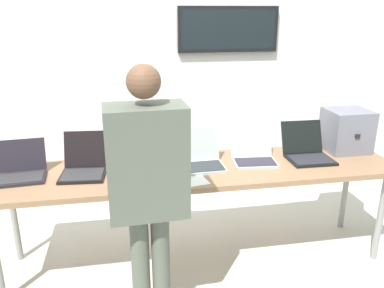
{
  "coord_description": "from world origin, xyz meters",
  "views": [
    {
      "loc": [
        -0.52,
        -2.63,
        1.89
      ],
      "look_at": [
        -0.01,
        0.2,
        0.91
      ],
      "focal_mm": 36.39,
      "sensor_mm": 36.0,
      "label": 1
    }
  ],
  "objects_px": {
    "equipment_box": "(346,130)",
    "laptop_station_4": "(253,155)",
    "workbench": "(198,174)",
    "laptop_station_3": "(201,158)",
    "laptop_station_5": "(307,151)",
    "laptop_station_0": "(21,169)",
    "laptop_station_1": "(84,165)",
    "laptop_station_2": "(139,161)",
    "person": "(147,180)"
  },
  "relations": [
    {
      "from": "equipment_box",
      "to": "laptop_station_4",
      "type": "relative_size",
      "value": 0.98
    },
    {
      "from": "laptop_station_5",
      "to": "person",
      "type": "xyz_separation_m",
      "value": [
        -1.3,
        -0.67,
        0.14
      ]
    },
    {
      "from": "equipment_box",
      "to": "laptop_station_0",
      "type": "xyz_separation_m",
      "value": [
        -2.54,
        -0.11,
        -0.12
      ]
    },
    {
      "from": "equipment_box",
      "to": "laptop_station_4",
      "type": "height_order",
      "value": "equipment_box"
    },
    {
      "from": "laptop_station_2",
      "to": "laptop_station_1",
      "type": "bearing_deg",
      "value": -177.75
    },
    {
      "from": "laptop_station_2",
      "to": "laptop_station_4",
      "type": "relative_size",
      "value": 1.07
    },
    {
      "from": "laptop_station_0",
      "to": "laptop_station_1",
      "type": "height_order",
      "value": "laptop_station_1"
    },
    {
      "from": "workbench",
      "to": "laptop_station_1",
      "type": "xyz_separation_m",
      "value": [
        -0.82,
        0.05,
        0.11
      ]
    },
    {
      "from": "equipment_box",
      "to": "laptop_station_1",
      "type": "distance_m",
      "value": 2.12
    },
    {
      "from": "equipment_box",
      "to": "laptop_station_2",
      "type": "height_order",
      "value": "equipment_box"
    },
    {
      "from": "workbench",
      "to": "laptop_station_5",
      "type": "bearing_deg",
      "value": 3.25
    },
    {
      "from": "equipment_box",
      "to": "laptop_station_3",
      "type": "distance_m",
      "value": 1.26
    },
    {
      "from": "laptop_station_1",
      "to": "laptop_station_3",
      "type": "height_order",
      "value": "laptop_station_1"
    },
    {
      "from": "laptop_station_3",
      "to": "laptop_station_5",
      "type": "xyz_separation_m",
      "value": [
        0.86,
        0.01,
        -0.0
      ]
    },
    {
      "from": "workbench",
      "to": "laptop_station_3",
      "type": "xyz_separation_m",
      "value": [
        0.03,
        0.04,
        0.11
      ]
    },
    {
      "from": "workbench",
      "to": "laptop_station_4",
      "type": "relative_size",
      "value": 8.53
    },
    {
      "from": "laptop_station_2",
      "to": "laptop_station_5",
      "type": "bearing_deg",
      "value": -0.83
    },
    {
      "from": "equipment_box",
      "to": "laptop_station_2",
      "type": "bearing_deg",
      "value": -176.72
    },
    {
      "from": "laptop_station_4",
      "to": "person",
      "type": "bearing_deg",
      "value": -141.71
    },
    {
      "from": "laptop_station_1",
      "to": "laptop_station_5",
      "type": "distance_m",
      "value": 1.71
    },
    {
      "from": "laptop_station_3",
      "to": "laptop_station_4",
      "type": "bearing_deg",
      "value": 2.62
    },
    {
      "from": "workbench",
      "to": "laptop_station_3",
      "type": "height_order",
      "value": "laptop_station_3"
    },
    {
      "from": "equipment_box",
      "to": "workbench",
      "type": "bearing_deg",
      "value": -172.57
    },
    {
      "from": "laptop_station_4",
      "to": "laptop_station_1",
      "type": "bearing_deg",
      "value": -179.71
    },
    {
      "from": "laptop_station_2",
      "to": "laptop_station_4",
      "type": "xyz_separation_m",
      "value": [
        0.88,
        -0.01,
        -0.0
      ]
    },
    {
      "from": "laptop_station_2",
      "to": "laptop_station_5",
      "type": "distance_m",
      "value": 1.32
    },
    {
      "from": "laptop_station_4",
      "to": "equipment_box",
      "type": "bearing_deg",
      "value": 7.31
    },
    {
      "from": "workbench",
      "to": "laptop_station_0",
      "type": "bearing_deg",
      "value": 177.3
    },
    {
      "from": "laptop_station_5",
      "to": "workbench",
      "type": "bearing_deg",
      "value": -176.75
    },
    {
      "from": "equipment_box",
      "to": "laptop_station_0",
      "type": "distance_m",
      "value": 2.54
    },
    {
      "from": "equipment_box",
      "to": "laptop_station_0",
      "type": "bearing_deg",
      "value": -177.55
    },
    {
      "from": "laptop_station_3",
      "to": "laptop_station_4",
      "type": "height_order",
      "value": "laptop_station_3"
    },
    {
      "from": "laptop_station_3",
      "to": "laptop_station_5",
      "type": "relative_size",
      "value": 0.87
    },
    {
      "from": "laptop_station_1",
      "to": "equipment_box",
      "type": "bearing_deg",
      "value": 3.08
    },
    {
      "from": "workbench",
      "to": "laptop_station_4",
      "type": "bearing_deg",
      "value": 7.65
    },
    {
      "from": "laptop_station_3",
      "to": "laptop_station_1",
      "type": "bearing_deg",
      "value": 179.15
    },
    {
      "from": "workbench",
      "to": "laptop_station_2",
      "type": "xyz_separation_m",
      "value": [
        -0.43,
        0.07,
        0.11
      ]
    },
    {
      "from": "workbench",
      "to": "laptop_station_0",
      "type": "distance_m",
      "value": 1.26
    },
    {
      "from": "workbench",
      "to": "laptop_station_4",
      "type": "height_order",
      "value": "laptop_station_4"
    },
    {
      "from": "workbench",
      "to": "laptop_station_0",
      "type": "height_order",
      "value": "laptop_station_0"
    },
    {
      "from": "workbench",
      "to": "laptop_station_2",
      "type": "distance_m",
      "value": 0.44
    },
    {
      "from": "laptop_station_1",
      "to": "person",
      "type": "bearing_deg",
      "value": -58.69
    },
    {
      "from": "laptop_station_1",
      "to": "laptop_station_2",
      "type": "bearing_deg",
      "value": 2.25
    },
    {
      "from": "laptop_station_2",
      "to": "laptop_station_4",
      "type": "distance_m",
      "value": 0.88
    },
    {
      "from": "laptop_station_1",
      "to": "laptop_station_4",
      "type": "xyz_separation_m",
      "value": [
        1.27,
        0.01,
        -0.01
      ]
    },
    {
      "from": "laptop_station_4",
      "to": "laptop_station_5",
      "type": "xyz_separation_m",
      "value": [
        0.44,
        -0.01,
        0.01
      ]
    },
    {
      "from": "equipment_box",
      "to": "laptop_station_0",
      "type": "height_order",
      "value": "equipment_box"
    },
    {
      "from": "workbench",
      "to": "laptop_station_1",
      "type": "height_order",
      "value": "laptop_station_1"
    },
    {
      "from": "equipment_box",
      "to": "laptop_station_2",
      "type": "distance_m",
      "value": 1.72
    },
    {
      "from": "laptop_station_2",
      "to": "laptop_station_3",
      "type": "height_order",
      "value": "laptop_station_3"
    }
  ]
}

